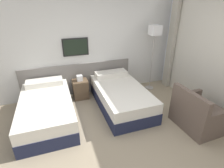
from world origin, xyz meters
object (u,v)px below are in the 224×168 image
at_px(bed_near_window, 121,96).
at_px(armchair, 199,115).
at_px(floor_lamp, 155,35).
at_px(bed_near_door, 47,109).
at_px(nightstand, 81,89).

bearing_deg(bed_near_window, armchair, -45.74).
distance_m(bed_near_window, armchair, 1.73).
height_order(bed_near_window, floor_lamp, floor_lamp).
bearing_deg(floor_lamp, bed_near_door, -167.68).
xyz_separation_m(bed_near_window, floor_lamp, (1.18, 0.63, 1.28)).
height_order(bed_near_door, armchair, armchair).
distance_m(nightstand, floor_lamp, 2.40).
bearing_deg(bed_near_window, floor_lamp, 28.02).
bearing_deg(bed_near_door, armchair, -23.11).
bearing_deg(armchair, nightstand, 44.55).
relative_size(bed_near_window, nightstand, 3.02).
xyz_separation_m(bed_near_door, floor_lamp, (2.87, 0.63, 1.28)).
bearing_deg(floor_lamp, armchair, -89.17).
distance_m(nightstand, armchair, 2.84).
height_order(bed_near_window, armchair, armchair).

